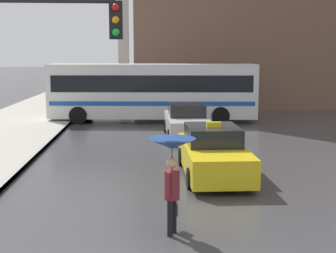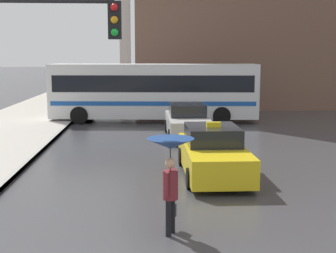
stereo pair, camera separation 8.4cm
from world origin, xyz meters
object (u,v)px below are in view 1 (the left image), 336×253
sedan_red (187,122)px  city_bus (153,90)px  traffic_light (15,59)px  monument_cross (123,2)px  taxi (213,153)px  pedestrian_with_umbrella (172,159)px

sedan_red → city_bus: bearing=-74.9°
traffic_light → sedan_red: bearing=66.0°
sedan_red → monument_cross: monument_cross is taller
traffic_light → taxi: bearing=37.6°
sedan_red → traffic_light: traffic_light is taller
taxi → city_bus: size_ratio=0.40×
city_bus → pedestrian_with_umbrella: city_bus is taller
taxi → monument_cross: 27.36m
pedestrian_with_umbrella → monument_cross: size_ratio=0.14×
taxi → sedan_red: (-0.14, 6.98, -0.01)m
taxi → traffic_light: 6.88m
sedan_red → city_bus: (-1.40, 5.21, 1.10)m
taxi → pedestrian_with_umbrella: pedestrian_with_umbrella is taller
traffic_light → pedestrian_with_umbrella: bearing=-17.1°
monument_cross → pedestrian_with_umbrella: bearing=-86.2°
pedestrian_with_umbrella → traffic_light: traffic_light is taller
pedestrian_with_umbrella → monument_cross: monument_cross is taller
monument_cross → taxi: bearing=-82.1°
taxi → sedan_red: bearing=-88.8°
sedan_red → city_bus: 5.51m
monument_cross → city_bus: bearing=-81.5°
sedan_red → monument_cross: bearing=-79.7°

